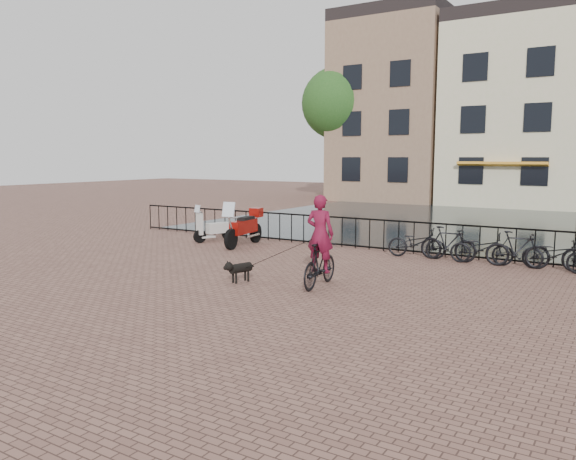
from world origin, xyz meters
The scene contains 15 objects.
ground centered at (0.00, 0.00, 0.00)m, with size 100.00×100.00×0.00m, color brown.
canal_water centered at (0.00, 17.30, 0.00)m, with size 20.00×20.00×0.00m, color black.
railing centered at (0.00, 8.00, 0.50)m, with size 20.00×0.05×1.02m.
canal_house_left centered at (-7.50, 30.00, 6.40)m, with size 7.50×9.00×12.80m.
canal_house_mid centered at (0.50, 30.00, 5.90)m, with size 8.00×9.50×11.80m.
tree_far_left centered at (-11.00, 27.00, 6.73)m, with size 5.04×5.04×9.27m.
cyclist centered at (1.20, 2.49, 0.96)m, with size 0.84×1.88×2.52m.
dog centered at (-0.67, 1.91, 0.28)m, with size 0.48×0.86×0.56m.
motorcycle centered at (-3.93, 6.42, 0.80)m, with size 0.82×2.29×1.60m.
scooter centered at (-5.45, 6.68, 0.69)m, with size 0.92×1.53×1.37m.
parked_bike_0 centered at (1.80, 7.40, 0.45)m, with size 0.60×1.72×0.90m, color black.
parked_bike_1 centered at (2.75, 7.40, 0.50)m, with size 0.47×1.66×1.00m, color black.
parked_bike_2 centered at (3.70, 7.40, 0.45)m, with size 0.60×1.72×0.90m, color black.
parked_bike_3 centered at (4.65, 7.40, 0.50)m, with size 0.47×1.66×1.00m, color black.
parked_bike_4 centered at (5.60, 7.40, 0.45)m, with size 0.60×1.72×0.90m, color black.
Camera 1 is at (7.40, -8.76, 3.01)m, focal length 35.00 mm.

